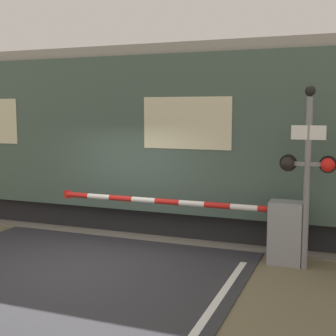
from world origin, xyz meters
TOP-DOWN VIEW (x-y plane):
  - ground_plane at (0.00, 0.00)m, footprint 80.00×80.00m
  - track_bed at (0.00, 3.30)m, footprint 36.00×3.20m
  - train at (1.28, 3.30)m, footprint 19.13×2.73m
  - crossing_barrier at (3.06, 1.28)m, footprint 5.04×0.44m
  - signal_post at (3.78, 1.10)m, footprint 0.97×0.26m

SIDE VIEW (x-z plane):
  - ground_plane at x=0.00m, z-range 0.00..0.00m
  - track_bed at x=0.00m, z-range -0.04..0.09m
  - crossing_barrier at x=3.06m, z-range 0.07..1.23m
  - signal_post at x=3.78m, z-range 0.22..3.44m
  - train at x=1.28m, z-range 0.05..4.26m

